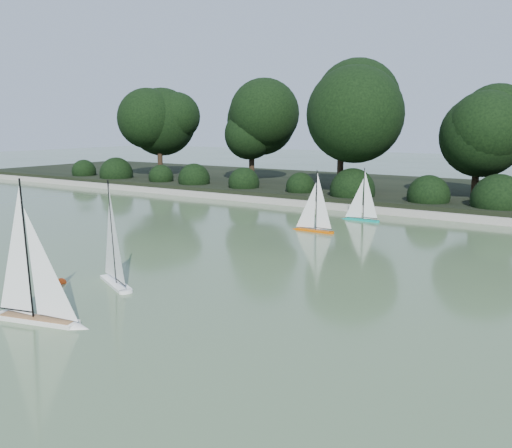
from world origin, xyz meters
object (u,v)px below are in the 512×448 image
object	(u,v)px
sailboat_white_b	(43,300)
sailboat_orange	(311,221)
sailboat_white_a	(113,266)
sailboat_teal	(359,212)
race_buoy	(61,283)

from	to	relation	value
sailboat_white_b	sailboat_orange	bearing A→B (deg)	91.07
sailboat_white_a	sailboat_white_b	size ratio (longest dim) A/B	0.90
sailboat_white_a	sailboat_white_b	world-z (taller)	sailboat_white_b
sailboat_orange	sailboat_teal	size ratio (longest dim) A/B	1.05
sailboat_teal	sailboat_white_a	bearing A→B (deg)	-96.15
sailboat_white_b	sailboat_teal	size ratio (longest dim) A/B	1.35
sailboat_white_a	sailboat_teal	bearing A→B (deg)	83.85
race_buoy	sailboat_teal	bearing A→B (deg)	79.26
sailboat_orange	sailboat_teal	bearing A→B (deg)	80.79
sailboat_teal	sailboat_white_b	bearing A→B (deg)	-91.14
sailboat_white_a	sailboat_teal	distance (m)	7.45
sailboat_white_b	sailboat_orange	xyz separation A→B (m)	(-0.13, 7.16, -0.06)
sailboat_white_a	race_buoy	distance (m)	0.86
race_buoy	sailboat_white_b	bearing A→B (deg)	-43.88
sailboat_white_b	race_buoy	bearing A→B (deg)	136.12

